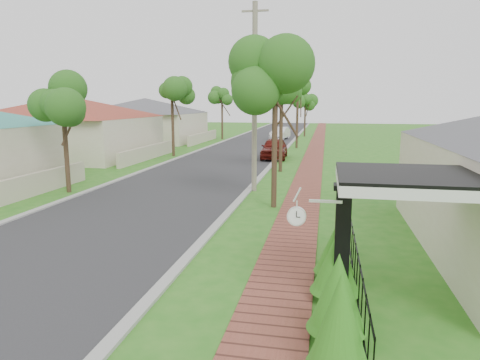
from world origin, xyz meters
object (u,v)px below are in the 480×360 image
Objects in this scene: porch_post at (342,252)px; utility_pole at (255,98)px; near_tree at (275,83)px; station_clock at (299,215)px; parked_car_white at (280,133)px; parked_car_red at (274,148)px.

porch_post is 0.30× the size of utility_pole.
near_tree is 5.83× the size of station_clock.
parked_car_white is 0.70× the size of near_tree.
parked_car_red is 12.53m from utility_pole.
near_tree reaches higher than parked_car_white.
utility_pole reaches higher than near_tree.
porch_post is at bearing -81.75° from parked_car_red.
parked_car_red is at bearing 98.02° from station_clock.
porch_post reaches higher than parked_car_red.
near_tree reaches higher than porch_post.
parked_car_red is 4.30× the size of station_clock.
near_tree is (-2.35, 8.00, 3.73)m from porch_post.
porch_post is at bearing -73.63° from near_tree.
utility_pole is 8.12× the size of station_clock.
parked_car_white is 29.17m from utility_pole.
utility_pole reaches higher than parked_car_white.
station_clock is at bearing -75.63° from parked_car_white.
near_tree reaches higher than station_clock.
utility_pole is (1.90, -28.89, 3.60)m from parked_car_white.
near_tree reaches higher than parked_car_red.
near_tree is 9.01m from station_clock.
parked_car_red is 15.66m from near_tree.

